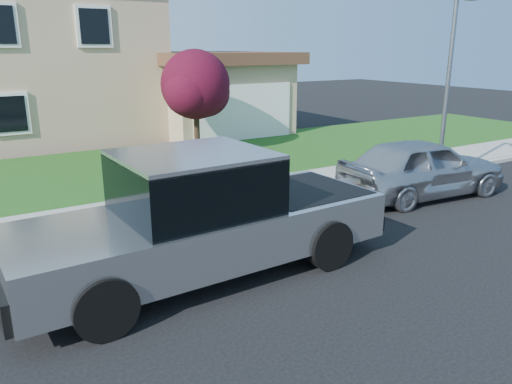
# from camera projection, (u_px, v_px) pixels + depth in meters

# --- Properties ---
(ground) EXTENTS (80.00, 80.00, 0.00)m
(ground) POSITION_uv_depth(u_px,v_px,m) (237.00, 272.00, 8.98)
(ground) COLOR black
(ground) RESTS_ON ground
(curb) EXTENTS (40.00, 0.20, 0.12)m
(curb) POSITION_uv_depth(u_px,v_px,m) (214.00, 215.00, 11.83)
(curb) COLOR gray
(curb) RESTS_ON ground
(sidewalk) EXTENTS (40.00, 2.00, 0.15)m
(sidewalk) POSITION_uv_depth(u_px,v_px,m) (195.00, 202.00, 12.73)
(sidewalk) COLOR gray
(sidewalk) RESTS_ON ground
(lawn) EXTENTS (40.00, 7.00, 0.10)m
(lawn) POSITION_uv_depth(u_px,v_px,m) (137.00, 168.00, 16.42)
(lawn) COLOR #234A15
(lawn) RESTS_ON ground
(house) EXTENTS (14.00, 11.30, 6.85)m
(house) POSITION_uv_depth(u_px,v_px,m) (82.00, 63.00, 22.16)
(house) COLOR tan
(house) RESTS_ON ground
(pickup_truck) EXTENTS (6.83, 2.65, 2.22)m
(pickup_truck) POSITION_uv_depth(u_px,v_px,m) (202.00, 218.00, 8.64)
(pickup_truck) COLOR black
(pickup_truck) RESTS_ON ground
(woman) EXTENTS (0.70, 0.49, 1.99)m
(woman) POSITION_uv_depth(u_px,v_px,m) (225.00, 193.00, 10.46)
(woman) COLOR tan
(woman) RESTS_ON ground
(sedan) EXTENTS (4.88, 2.31, 1.61)m
(sedan) POSITION_uv_depth(u_px,v_px,m) (422.00, 167.00, 13.25)
(sedan) COLOR #A8A9AF
(sedan) RESTS_ON ground
(ornamental_tree) EXTENTS (2.71, 2.45, 3.72)m
(ornamental_tree) POSITION_uv_depth(u_px,v_px,m) (196.00, 88.00, 17.69)
(ornamental_tree) COLOR black
(ornamental_tree) RESTS_ON lawn
(trash_bin) EXTENTS (0.77, 0.86, 1.09)m
(trash_bin) POSITION_uv_depth(u_px,v_px,m) (171.00, 172.00, 13.14)
(trash_bin) COLOR #103B1A
(trash_bin) RESTS_ON sidewalk
(street_lamp) EXTENTS (0.31, 0.68, 5.22)m
(street_lamp) POSITION_uv_depth(u_px,v_px,m) (449.00, 81.00, 13.64)
(street_lamp) COLOR slate
(street_lamp) RESTS_ON ground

